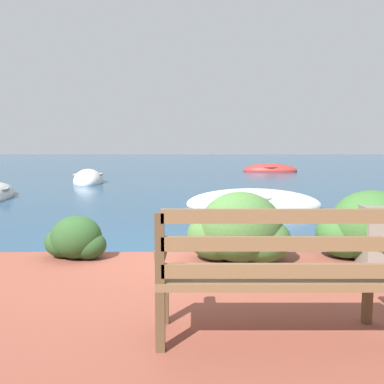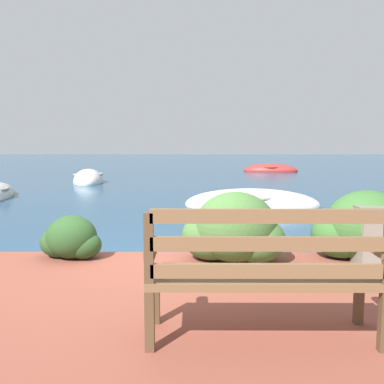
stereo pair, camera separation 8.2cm
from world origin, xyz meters
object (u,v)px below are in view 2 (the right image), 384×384
object	(u,v)px
rowboat_nearest	(252,205)
rowboat_outer	(271,170)
park_bench	(264,270)
mooring_buoy	(352,209)
rowboat_far	(88,181)

from	to	relation	value
rowboat_nearest	rowboat_outer	world-z (taller)	rowboat_nearest
park_bench	rowboat_nearest	xyz separation A→B (m)	(0.88, 7.05, -0.64)
park_bench	rowboat_outer	distance (m)	18.44
mooring_buoy	park_bench	bearing A→B (deg)	-114.83
mooring_buoy	rowboat_outer	bearing A→B (deg)	88.35
rowboat_far	mooring_buoy	distance (m)	9.66
rowboat_nearest	rowboat_far	world-z (taller)	rowboat_far
mooring_buoy	rowboat_nearest	bearing A→B (deg)	161.39
mooring_buoy	rowboat_far	bearing A→B (deg)	138.74
rowboat_far	rowboat_outer	size ratio (longest dim) A/B	0.88
park_bench	mooring_buoy	bearing A→B (deg)	59.56
rowboat_nearest	rowboat_far	size ratio (longest dim) A/B	1.34
rowboat_nearest	mooring_buoy	xyz separation A→B (m)	(2.06, -0.69, 0.01)
rowboat_far	park_bench	bearing A→B (deg)	-172.63
rowboat_nearest	mooring_buoy	distance (m)	2.18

